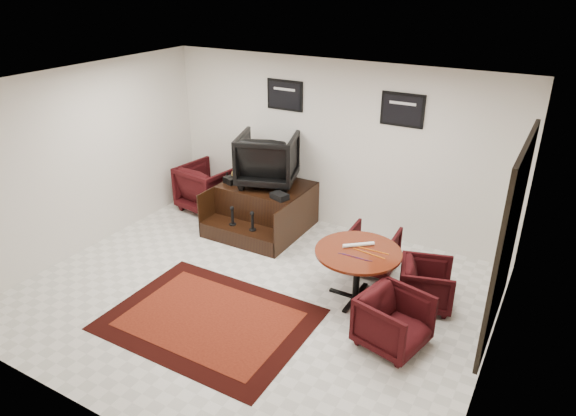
% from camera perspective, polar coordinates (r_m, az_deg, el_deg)
% --- Properties ---
extents(ground, '(6.00, 6.00, 0.00)m').
position_cam_1_polar(ground, '(7.10, -4.05, -9.56)').
color(ground, silver).
rests_on(ground, ground).
extents(room_shell, '(6.02, 5.02, 2.81)m').
position_cam_1_polar(room_shell, '(6.16, -0.74, 3.73)').
color(room_shell, silver).
rests_on(room_shell, ground).
extents(area_rug, '(2.50, 1.87, 0.01)m').
position_cam_1_polar(area_rug, '(6.71, -8.70, -12.11)').
color(area_rug, black).
rests_on(area_rug, ground).
extents(shine_podium, '(1.45, 1.50, 0.75)m').
position_cam_1_polar(shine_podium, '(8.72, -2.69, -0.03)').
color(shine_podium, black).
rests_on(shine_podium, ground).
extents(shine_chair, '(1.16, 1.13, 0.96)m').
position_cam_1_polar(shine_chair, '(8.50, -2.27, 5.75)').
color(shine_chair, black).
rests_on(shine_chair, shine_podium).
extents(shoes_pair, '(0.31, 0.34, 0.11)m').
position_cam_1_polar(shoes_pair, '(8.74, -6.08, 3.17)').
color(shoes_pair, black).
rests_on(shoes_pair, shine_podium).
extents(polish_kit, '(0.31, 0.26, 0.09)m').
position_cam_1_polar(polish_kit, '(8.05, -0.96, 1.32)').
color(polish_kit, black).
rests_on(polish_kit, shine_podium).
extents(umbrella_black, '(0.32, 0.12, 0.85)m').
position_cam_1_polar(umbrella_black, '(9.04, -7.55, 1.26)').
color(umbrella_black, black).
rests_on(umbrella_black, ground).
extents(umbrella_hooked, '(0.34, 0.13, 0.91)m').
position_cam_1_polar(umbrella_hooked, '(9.10, -7.34, 1.63)').
color(umbrella_hooked, black).
rests_on(umbrella_hooked, ground).
extents(armchair_side, '(1.01, 0.97, 0.93)m').
position_cam_1_polar(armchair_side, '(9.46, -8.87, 2.53)').
color(armchair_side, black).
rests_on(armchair_side, ground).
extents(meeting_table, '(1.12, 1.12, 0.73)m').
position_cam_1_polar(meeting_table, '(6.73, 7.78, -5.39)').
color(meeting_table, '#4D140B').
rests_on(meeting_table, ground).
extents(table_chair_back, '(0.71, 0.67, 0.70)m').
position_cam_1_polar(table_chair_back, '(7.58, 9.36, -4.38)').
color(table_chair_back, black).
rests_on(table_chair_back, ground).
extents(table_chair_window, '(0.78, 0.80, 0.68)m').
position_cam_1_polar(table_chair_window, '(6.95, 15.15, -7.98)').
color(table_chair_window, black).
rests_on(table_chair_window, ground).
extents(table_chair_corner, '(0.82, 0.85, 0.73)m').
position_cam_1_polar(table_chair_corner, '(6.16, 11.68, -11.97)').
color(table_chair_corner, black).
rests_on(table_chair_corner, ground).
extents(paper_roll, '(0.35, 0.31, 0.05)m').
position_cam_1_polar(paper_roll, '(6.77, 7.84, -4.06)').
color(paper_roll, white).
rests_on(paper_roll, meeting_table).
extents(table_clutter, '(0.57, 0.30, 0.01)m').
position_cam_1_polar(table_clutter, '(6.63, 8.72, -4.98)').
color(table_clutter, '#D4610B').
rests_on(table_clutter, meeting_table).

